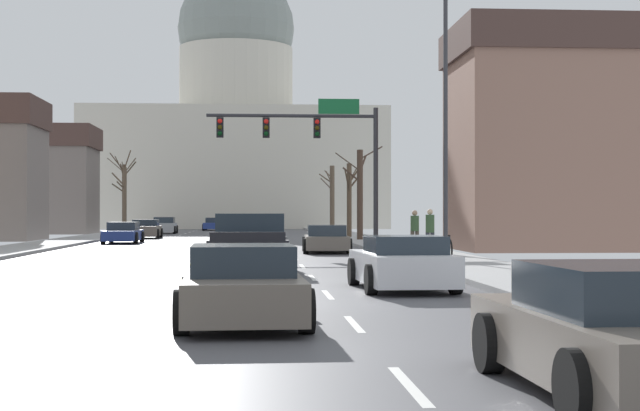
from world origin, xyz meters
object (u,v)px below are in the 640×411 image
(street_lamp_right, at_px, (436,101))
(sedan_near_03, at_px, (402,264))
(sedan_near_01, at_px, (249,244))
(pedestrian_00, at_px, (415,229))
(signal_gantry, at_px, (315,140))
(pickup_truck_near_02, at_px, (250,247))
(sedan_near_00, at_px, (326,240))
(sedan_oncoming_03, at_px, (215,224))
(sedan_near_05, at_px, (626,333))
(sedan_oncoming_02, at_px, (164,226))
(bicycle_parked, at_px, (447,249))
(sedan_oncoming_00, at_px, (123,233))
(sedan_oncoming_01, at_px, (145,229))
(sedan_near_04, at_px, (243,287))
(pedestrian_01, at_px, (430,229))

(street_lamp_right, distance_m, sedan_near_03, 11.22)
(sedan_near_01, relative_size, pedestrian_00, 2.87)
(signal_gantry, bearing_deg, street_lamp_right, -76.72)
(pickup_truck_near_02, relative_size, sedan_near_03, 1.24)
(sedan_near_00, relative_size, sedan_oncoming_03, 1.01)
(sedan_near_05, distance_m, sedan_oncoming_02, 69.51)
(signal_gantry, distance_m, sedan_oncoming_02, 35.23)
(sedan_near_01, distance_m, bicycle_parked, 6.83)
(sedan_oncoming_00, height_order, sedan_oncoming_03, sedan_oncoming_03)
(signal_gantry, distance_m, sedan_oncoming_01, 22.76)
(sedan_near_00, height_order, pickup_truck_near_02, pickup_truck_near_02)
(signal_gantry, relative_size, sedan_oncoming_03, 1.77)
(sedan_near_03, distance_m, sedan_near_04, 7.11)
(signal_gantry, xyz_separation_m, sedan_oncoming_00, (-10.04, 9.72, -4.50))
(sedan_oncoming_01, xyz_separation_m, pedestrian_01, (13.96, -27.24, 0.50))
(sedan_near_01, distance_m, pickup_truck_near_02, 6.19)
(sedan_near_04, distance_m, sedan_oncoming_00, 39.56)
(street_lamp_right, bearing_deg, bicycle_parked, 54.32)
(sedan_near_01, distance_m, sedan_near_05, 24.80)
(signal_gantry, xyz_separation_m, sedan_oncoming_01, (-9.97, 19.96, -4.47))
(sedan_near_04, bearing_deg, sedan_oncoming_02, 96.37)
(sedan_near_00, xyz_separation_m, pedestrian_00, (3.39, -2.35, 0.50))
(sedan_near_01, height_order, pickup_truck_near_02, pickup_truck_near_02)
(sedan_oncoming_01, xyz_separation_m, bicycle_parked, (13.55, -32.47, -0.09))
(sedan_near_00, relative_size, sedan_oncoming_02, 1.06)
(signal_gantry, xyz_separation_m, bicycle_parked, (3.58, -12.51, -4.56))
(sedan_near_01, height_order, sedan_oncoming_00, sedan_near_01)
(sedan_oncoming_00, height_order, sedan_oncoming_02, sedan_oncoming_02)
(street_lamp_right, bearing_deg, sedan_oncoming_02, 105.67)
(pedestrian_00, bearing_deg, sedan_oncoming_00, 131.47)
(sedan_near_04, xyz_separation_m, bicycle_parked, (6.57, 16.70, -0.08))
(sedan_oncoming_01, height_order, pedestrian_01, pedestrian_01)
(sedan_near_01, xyz_separation_m, pedestrian_00, (6.65, 4.89, 0.45))
(sedan_oncoming_03, bearing_deg, pedestrian_01, -79.04)
(sedan_oncoming_02, bearing_deg, sedan_oncoming_03, 75.39)
(sedan_near_05, relative_size, sedan_oncoming_00, 0.93)
(sedan_near_00, height_order, sedan_oncoming_03, sedan_oncoming_03)
(signal_gantry, distance_m, sedan_near_04, 29.70)
(pickup_truck_near_02, height_order, sedan_oncoming_03, pickup_truck_near_02)
(sedan_oncoming_01, height_order, bicycle_parked, sedan_oncoming_01)
(sedan_near_01, height_order, sedan_oncoming_03, sedan_near_01)
(sedan_near_04, height_order, sedan_oncoming_01, sedan_oncoming_01)
(sedan_near_03, xyz_separation_m, sedan_near_04, (-3.44, -6.23, -0.01))
(sedan_oncoming_01, distance_m, pedestrian_00, 29.12)
(pedestrian_00, distance_m, bicycle_parked, 6.76)
(signal_gantry, distance_m, sedan_oncoming_03, 47.54)
(sedan_near_05, relative_size, pedestrian_00, 2.61)
(sedan_oncoming_03, bearing_deg, sedan_near_04, -87.36)
(sedan_oncoming_00, relative_size, sedan_oncoming_01, 1.07)
(pickup_truck_near_02, xyz_separation_m, sedan_oncoming_03, (-3.57, 63.74, -0.18))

